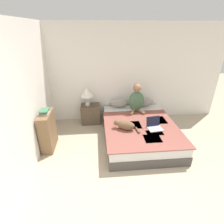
% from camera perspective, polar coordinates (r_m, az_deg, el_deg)
% --- Properties ---
extents(ground_plane, '(16.00, 16.00, 0.00)m').
position_cam_1_polar(ground_plane, '(2.93, 16.71, -30.57)').
color(ground_plane, tan).
extents(wall_back, '(5.17, 0.05, 2.55)m').
position_cam_1_polar(wall_back, '(4.79, 5.40, 12.21)').
color(wall_back, white).
rests_on(wall_back, ground_plane).
extents(wall_side, '(0.05, 4.10, 2.55)m').
position_cam_1_polar(wall_side, '(3.44, -26.23, 4.08)').
color(wall_side, white).
rests_on(wall_side, ground_plane).
extents(bed, '(1.62, 2.11, 0.41)m').
position_cam_1_polar(bed, '(4.19, 8.73, -5.98)').
color(bed, '#4C4742').
rests_on(bed, ground_plane).
extents(pillow_near, '(0.51, 0.22, 0.24)m').
position_cam_1_polar(pillow_near, '(4.79, 2.35, 2.99)').
color(pillow_near, gray).
rests_on(pillow_near, bed).
extents(pillow_far, '(0.51, 0.22, 0.24)m').
position_cam_1_polar(pillow_far, '(4.93, 10.55, 3.24)').
color(pillow_far, gray).
rests_on(pillow_far, bed).
extents(person_sitting, '(0.40, 0.39, 0.73)m').
position_cam_1_polar(person_sitting, '(4.54, 7.99, 4.02)').
color(person_sitting, '#476B4C').
rests_on(person_sitting, bed).
extents(cat_tabby, '(0.52, 0.37, 0.20)m').
position_cam_1_polar(cat_tabby, '(3.75, 4.31, -4.27)').
color(cat_tabby, brown).
rests_on(cat_tabby, bed).
extents(laptop_open, '(0.34, 0.31, 0.24)m').
position_cam_1_polar(laptop_open, '(3.91, 13.68, -4.50)').
color(laptop_open, '#B7B7BC').
rests_on(laptop_open, bed).
extents(nightstand, '(0.51, 0.38, 0.53)m').
position_cam_1_polar(nightstand, '(4.82, -6.98, -0.60)').
color(nightstand, brown).
rests_on(nightstand, ground_plane).
extents(table_lamp, '(0.32, 0.32, 0.49)m').
position_cam_1_polar(table_lamp, '(4.59, -8.20, 6.29)').
color(table_lamp, beige).
rests_on(table_lamp, nightstand).
extents(bookshelf, '(0.23, 0.60, 0.82)m').
position_cam_1_polar(bookshelf, '(3.99, -20.22, -5.75)').
color(bookshelf, brown).
rests_on(bookshelf, ground_plane).
extents(book_stack_top, '(0.20, 0.24, 0.08)m').
position_cam_1_polar(book_stack_top, '(3.79, -21.25, 0.14)').
color(book_stack_top, beige).
rests_on(book_stack_top, bookshelf).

